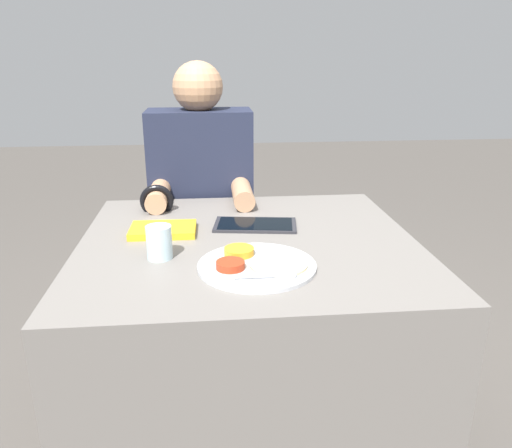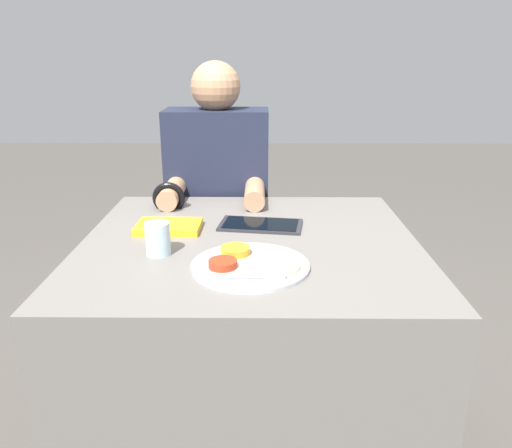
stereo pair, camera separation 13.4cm
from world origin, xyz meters
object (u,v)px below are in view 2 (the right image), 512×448
object	(u,v)px
thali_tray	(249,264)
tablet_device	(261,225)
drinking_glass	(158,239)
red_notebook	(169,227)
person_diner	(219,233)

from	to	relation	value
thali_tray	tablet_device	size ratio (longest dim) A/B	1.11
tablet_device	drinking_glass	bearing A→B (deg)	-139.92
drinking_glass	red_notebook	bearing A→B (deg)	92.15
thali_tray	drinking_glass	bearing A→B (deg)	160.50
red_notebook	tablet_device	xyz separation A→B (m)	(0.27, 0.04, -0.00)
person_diner	red_notebook	bearing A→B (deg)	-102.72
person_diner	drinking_glass	bearing A→B (deg)	-98.59
tablet_device	person_diner	size ratio (longest dim) A/B	0.21
red_notebook	drinking_glass	bearing A→B (deg)	-87.85
red_notebook	person_diner	size ratio (longest dim) A/B	0.15
drinking_glass	tablet_device	bearing A→B (deg)	40.08
red_notebook	drinking_glass	world-z (taller)	drinking_glass
tablet_device	drinking_glass	distance (m)	0.35
person_diner	tablet_device	bearing A→B (deg)	-69.37
red_notebook	person_diner	bearing A→B (deg)	77.28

